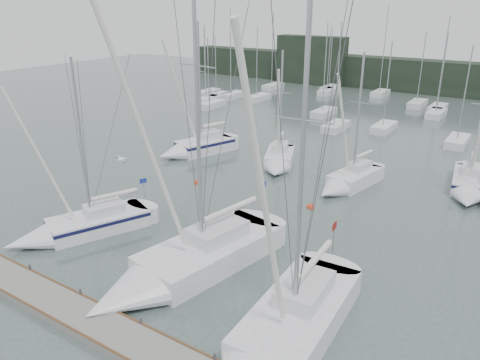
% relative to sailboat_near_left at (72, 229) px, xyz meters
% --- Properties ---
extents(ground, '(160.00, 160.00, 0.00)m').
position_rel_sailboat_near_left_xyz_m(ground, '(7.84, -0.08, -0.52)').
color(ground, '#475653').
rests_on(ground, ground).
extents(dock, '(24.00, 2.00, 0.40)m').
position_rel_sailboat_near_left_xyz_m(dock, '(7.84, -5.08, -0.32)').
color(dock, '#64645F').
rests_on(dock, ground).
extents(far_treeline, '(90.00, 4.00, 5.00)m').
position_rel_sailboat_near_left_xyz_m(far_treeline, '(7.84, 61.92, 1.98)').
color(far_treeline, black).
rests_on(far_treeline, ground).
extents(far_building_left, '(12.00, 3.00, 8.00)m').
position_rel_sailboat_near_left_xyz_m(far_building_left, '(-12.16, 59.92, 3.48)').
color(far_building_left, black).
rests_on(far_building_left, ground).
extents(mast_forest, '(59.51, 27.66, 14.22)m').
position_rel_sailboat_near_left_xyz_m(mast_forest, '(4.98, 41.76, -0.06)').
color(mast_forest, silver).
rests_on(mast_forest, ground).
extents(sailboat_near_left, '(5.76, 8.87, 11.63)m').
position_rel_sailboat_near_left_xyz_m(sailboat_near_left, '(0.00, 0.00, 0.00)').
color(sailboat_near_left, silver).
rests_on(sailboat_near_left, ground).
extents(sailboat_near_center, '(5.66, 12.32, 18.40)m').
position_rel_sailboat_near_left_xyz_m(sailboat_near_center, '(8.45, -0.36, 0.11)').
color(sailboat_near_center, silver).
rests_on(sailboat_near_center, ground).
extents(sailboat_near_right, '(3.82, 11.58, 16.20)m').
position_rel_sailboat_near_left_xyz_m(sailboat_near_right, '(15.63, -2.44, 0.09)').
color(sailboat_near_right, silver).
rests_on(sailboat_near_right, ground).
extents(sailboat_mid_a, '(4.99, 7.99, 12.83)m').
position_rel_sailboat_near_left_xyz_m(sailboat_mid_a, '(-4.04, 17.01, 0.11)').
color(sailboat_mid_a, silver).
rests_on(sailboat_mid_a, ground).
extents(sailboat_mid_b, '(4.69, 7.00, 10.59)m').
position_rel_sailboat_near_left_xyz_m(sailboat_mid_b, '(4.48, 18.09, 0.01)').
color(sailboat_mid_b, silver).
rests_on(sailboat_mid_b, ground).
extents(sailboat_mid_c, '(3.53, 7.35, 10.93)m').
position_rel_sailboat_near_left_xyz_m(sailboat_mid_c, '(11.20, 16.67, 0.02)').
color(sailboat_mid_c, silver).
rests_on(sailboat_mid_c, ground).
extents(sailboat_mid_d, '(3.27, 7.87, 11.09)m').
position_rel_sailboat_near_left_xyz_m(sailboat_mid_d, '(19.27, 20.75, 0.01)').
color(sailboat_mid_d, silver).
rests_on(sailboat_mid_d, ground).
extents(buoy_b, '(0.57, 0.57, 0.57)m').
position_rel_sailboat_near_left_xyz_m(buoy_b, '(10.45, 11.97, -0.52)').
color(buoy_b, red).
rests_on(buoy_b, ground).
extents(buoy_c, '(0.60, 0.60, 0.60)m').
position_rel_sailboat_near_left_xyz_m(buoy_c, '(0.86, 11.36, -0.52)').
color(buoy_c, red).
rests_on(buoy_c, ground).
extents(seagull, '(0.87, 0.46, 0.18)m').
position_rel_sailboat_near_left_xyz_m(seagull, '(6.95, -1.78, 6.29)').
color(seagull, white).
rests_on(seagull, ground).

